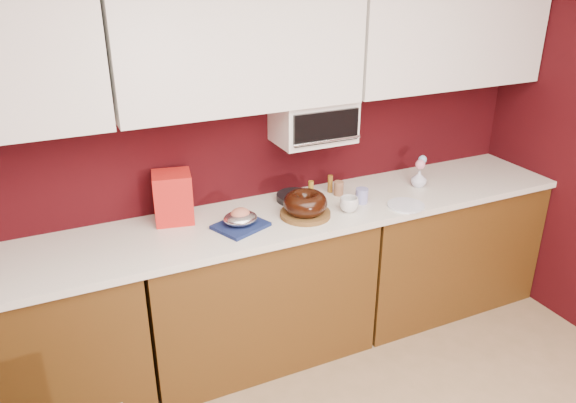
# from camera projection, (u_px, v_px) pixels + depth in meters

# --- Properties ---
(wall_back) EXTENTS (4.00, 0.02, 2.50)m
(wall_back) POSITION_uv_depth(u_px,v_px,m) (232.00, 144.00, 3.24)
(wall_back) COLOR #35070A
(wall_back) RESTS_ON floor
(base_cabinet_left) EXTENTS (1.31, 0.58, 0.86)m
(base_cabinet_left) POSITION_uv_depth(u_px,v_px,m) (8.00, 354.00, 2.79)
(base_cabinet_left) COLOR #4E300F
(base_cabinet_left) RESTS_ON floor
(base_cabinet_center) EXTENTS (1.31, 0.58, 0.86)m
(base_cabinet_center) POSITION_uv_depth(u_px,v_px,m) (256.00, 291.00, 3.31)
(base_cabinet_center) COLOR #4E300F
(base_cabinet_center) RESTS_ON floor
(base_cabinet_right) EXTENTS (1.31, 0.58, 0.86)m
(base_cabinet_right) POSITION_uv_depth(u_px,v_px,m) (436.00, 246.00, 3.83)
(base_cabinet_right) COLOR #4E300F
(base_cabinet_right) RESTS_ON floor
(countertop) EXTENTS (4.00, 0.62, 0.04)m
(countertop) POSITION_uv_depth(u_px,v_px,m) (254.00, 223.00, 3.13)
(countertop) COLOR silver
(countertop) RESTS_ON base_cabinet_center
(upper_cabinet_center) EXTENTS (1.31, 0.33, 0.70)m
(upper_cabinet_center) POSITION_uv_depth(u_px,v_px,m) (238.00, 41.00, 2.86)
(upper_cabinet_center) COLOR white
(upper_cabinet_center) RESTS_ON wall_back
(upper_cabinet_right) EXTENTS (1.31, 0.33, 0.70)m
(upper_cabinet_right) POSITION_uv_depth(u_px,v_px,m) (446.00, 27.00, 3.38)
(upper_cabinet_right) COLOR white
(upper_cabinet_right) RESTS_ON wall_back
(toaster_oven) EXTENTS (0.45, 0.30, 0.25)m
(toaster_oven) POSITION_uv_depth(u_px,v_px,m) (313.00, 120.00, 3.24)
(toaster_oven) COLOR white
(toaster_oven) RESTS_ON upper_cabinet_center
(toaster_oven_door) EXTENTS (0.40, 0.02, 0.18)m
(toaster_oven_door) POSITION_uv_depth(u_px,v_px,m) (326.00, 127.00, 3.11)
(toaster_oven_door) COLOR black
(toaster_oven_door) RESTS_ON toaster_oven
(toaster_oven_handle) EXTENTS (0.42, 0.02, 0.02)m
(toaster_oven_handle) POSITION_uv_depth(u_px,v_px,m) (327.00, 141.00, 3.13)
(toaster_oven_handle) COLOR silver
(toaster_oven_handle) RESTS_ON toaster_oven
(cake_base) EXTENTS (0.30, 0.30, 0.03)m
(cake_base) POSITION_uv_depth(u_px,v_px,m) (305.00, 214.00, 3.16)
(cake_base) COLOR brown
(cake_base) RESTS_ON countertop
(bundt_cake) EXTENTS (0.29, 0.29, 0.10)m
(bundt_cake) POSITION_uv_depth(u_px,v_px,m) (305.00, 203.00, 3.13)
(bundt_cake) COLOR black
(bundt_cake) RESTS_ON cake_base
(navy_towel) EXTENTS (0.32, 0.30, 0.02)m
(navy_towel) POSITION_uv_depth(u_px,v_px,m) (241.00, 226.00, 3.03)
(navy_towel) COLOR #152150
(navy_towel) RESTS_ON countertop
(foil_ham_nest) EXTENTS (0.19, 0.16, 0.07)m
(foil_ham_nest) POSITION_uv_depth(u_px,v_px,m) (240.00, 218.00, 3.01)
(foil_ham_nest) COLOR silver
(foil_ham_nest) RESTS_ON navy_towel
(roasted_ham) EXTENTS (0.12, 0.11, 0.07)m
(roasted_ham) POSITION_uv_depth(u_px,v_px,m) (240.00, 214.00, 3.00)
(roasted_ham) COLOR #C5725A
(roasted_ham) RESTS_ON foil_ham_nest
(pandoro_box) EXTENTS (0.24, 0.22, 0.28)m
(pandoro_box) POSITION_uv_depth(u_px,v_px,m) (173.00, 197.00, 3.06)
(pandoro_box) COLOR #AC0B1E
(pandoro_box) RESTS_ON countertop
(dark_pan) EXTENTS (0.28, 0.28, 0.04)m
(dark_pan) POSITION_uv_depth(u_px,v_px,m) (295.00, 197.00, 3.36)
(dark_pan) COLOR black
(dark_pan) RESTS_ON countertop
(coffee_mug) EXTENTS (0.13, 0.13, 0.10)m
(coffee_mug) POSITION_uv_depth(u_px,v_px,m) (349.00, 203.00, 3.20)
(coffee_mug) COLOR silver
(coffee_mug) RESTS_ON countertop
(blue_jar) EXTENTS (0.09, 0.09, 0.09)m
(blue_jar) POSITION_uv_depth(u_px,v_px,m) (362.00, 196.00, 3.32)
(blue_jar) COLOR navy
(blue_jar) RESTS_ON countertop
(flower_vase) EXTENTS (0.10, 0.10, 0.12)m
(flower_vase) POSITION_uv_depth(u_px,v_px,m) (419.00, 178.00, 3.55)
(flower_vase) COLOR silver
(flower_vase) RESTS_ON countertop
(flower_pink) EXTENTS (0.06, 0.06, 0.06)m
(flower_pink) POSITION_uv_depth(u_px,v_px,m) (420.00, 164.00, 3.51)
(flower_pink) COLOR pink
(flower_pink) RESTS_ON flower_vase
(flower_blue) EXTENTS (0.05, 0.05, 0.05)m
(flower_blue) POSITION_uv_depth(u_px,v_px,m) (423.00, 159.00, 3.53)
(flower_blue) COLOR #84AED4
(flower_blue) RESTS_ON flower_vase
(china_plate) EXTENTS (0.23, 0.23, 0.01)m
(china_plate) POSITION_uv_depth(u_px,v_px,m) (406.00, 205.00, 3.29)
(china_plate) COLOR white
(china_plate) RESTS_ON countertop
(amber_bottle) EXTENTS (0.03, 0.03, 0.10)m
(amber_bottle) POSITION_uv_depth(u_px,v_px,m) (311.00, 189.00, 3.41)
(amber_bottle) COLOR olive
(amber_bottle) RESTS_ON countertop
(paper_cup) EXTENTS (0.07, 0.07, 0.09)m
(paper_cup) POSITION_uv_depth(u_px,v_px,m) (339.00, 188.00, 3.43)
(paper_cup) COLOR #8A5C3F
(paper_cup) RESTS_ON countertop
(amber_bottle_tall) EXTENTS (0.04, 0.04, 0.11)m
(amber_bottle_tall) POSITION_uv_depth(u_px,v_px,m) (330.00, 184.00, 3.46)
(amber_bottle_tall) COLOR brown
(amber_bottle_tall) RESTS_ON countertop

